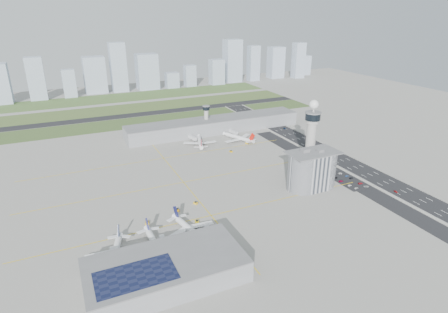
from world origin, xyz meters
name	(u,v)px	position (x,y,z in m)	size (l,w,h in m)	color
ground	(242,188)	(0.00, 0.00, 0.00)	(1000.00, 1000.00, 0.00)	#9F9C94
grass_strip_0	(149,121)	(-20.00, 225.00, 0.04)	(480.00, 50.00, 0.08)	#3F5226
grass_strip_1	(137,108)	(-20.00, 300.00, 0.04)	(480.00, 60.00, 0.08)	#435829
grass_strip_2	(126,97)	(-20.00, 380.00, 0.04)	(480.00, 70.00, 0.08)	#3F5A2A
runway	(143,114)	(-20.00, 262.00, 0.06)	(480.00, 22.00, 0.10)	black
highway	(351,165)	(115.00, 0.00, 0.05)	(28.00, 500.00, 0.10)	black
barrier_left	(339,167)	(101.00, 0.00, 0.60)	(0.60, 500.00, 1.20)	#9E9E99
barrier_right	(362,162)	(129.00, 0.00, 0.60)	(0.60, 500.00, 1.20)	#9E9E99
landside_road	(337,174)	(90.00, -10.00, 0.04)	(18.00, 260.00, 0.08)	black
parking_lot	(345,179)	(88.00, -22.00, 0.05)	(20.00, 44.00, 0.10)	black
taxiway_line_h_0	(211,215)	(-40.00, -30.00, 0.01)	(260.00, 0.60, 0.01)	yellow
taxiway_line_h_1	(183,182)	(-40.00, 30.00, 0.01)	(260.00, 0.60, 0.01)	yellow
taxiway_line_h_2	(164,158)	(-40.00, 90.00, 0.01)	(260.00, 0.60, 0.01)	yellow
taxiway_line_v	(183,182)	(-40.00, 30.00, 0.01)	(0.60, 260.00, 0.01)	yellow
control_tower	(311,133)	(72.00, 8.00, 35.04)	(14.00, 14.00, 64.50)	#ADAAA5
secondary_tower	(206,117)	(30.00, 150.00, 18.80)	(8.60, 8.60, 31.90)	#ADAAA5
admin_building	(312,170)	(51.99, -22.00, 15.30)	(42.00, 24.00, 33.50)	#B2B2B7
terminal_pier	(215,125)	(40.00, 148.00, 7.90)	(210.00, 32.00, 15.80)	gray
near_terminal	(166,270)	(-88.07, -82.02, 6.43)	(84.00, 42.00, 13.00)	gray
airplane_near_a	(114,251)	(-110.24, -52.21, 5.78)	(41.27, 35.08, 11.55)	white
airplane_near_b	(155,242)	(-86.14, -53.38, 5.87)	(41.96, 35.67, 11.75)	white
airplane_near_c	(190,226)	(-61.29, -46.05, 5.90)	(42.13, 35.81, 11.80)	white
airplane_far_a	(200,139)	(6.89, 112.12, 5.81)	(41.50, 35.27, 11.62)	white
airplane_far_b	(238,135)	(49.93, 106.86, 6.33)	(45.21, 38.43, 12.66)	white
jet_bridge_near_0	(112,265)	(-113.00, -61.00, 2.85)	(14.00, 3.00, 5.70)	silver
jet_bridge_near_1	(164,251)	(-83.00, -61.00, 2.85)	(14.00, 3.00, 5.70)	silver
jet_bridge_near_2	(211,239)	(-53.00, -61.00, 2.85)	(14.00, 3.00, 5.70)	silver
jet_bridge_far_0	(189,137)	(2.00, 132.00, 2.85)	(14.00, 3.00, 5.70)	silver
jet_bridge_far_1	(230,131)	(52.00, 132.00, 2.85)	(14.00, 3.00, 5.70)	silver
tug_0	(147,223)	(-83.86, -21.98, 1.02)	(2.41, 3.51, 2.04)	gold
tug_1	(197,222)	(-52.62, -35.21, 1.03)	(2.43, 3.53, 2.05)	yellow
tug_2	(177,210)	(-59.92, -13.69, 1.00)	(2.37, 3.45, 2.00)	#CE8305
tug_3	(196,203)	(-43.94, -9.57, 0.92)	(2.18, 3.17, 1.84)	gold
tug_4	(231,151)	(27.50, 77.75, 0.88)	(2.08, 3.02, 1.76)	#D39E07
tug_5	(247,143)	(54.27, 93.80, 0.94)	(2.23, 3.24, 1.88)	#DEA404
car_lot_0	(356,188)	(84.03, -40.45, 0.62)	(1.45, 3.61, 1.23)	white
car_lot_1	(350,185)	(82.75, -34.24, 0.61)	(1.29, 3.70, 1.22)	#ADADAD
car_lot_2	(341,181)	(81.80, -24.67, 0.55)	(1.81, 3.93, 1.09)	#B20636
car_lot_3	(336,178)	(82.00, -17.44, 0.59)	(1.64, 4.03, 1.17)	black
car_lot_4	(334,175)	(83.87, -12.64, 0.54)	(1.28, 3.19, 1.09)	navy
car_lot_5	(326,172)	(82.78, -4.21, 0.62)	(1.31, 3.76, 1.24)	white
car_lot_6	(366,186)	(93.76, -41.43, 0.66)	(2.19, 4.74, 1.32)	#ADAEB1
car_lot_7	(360,183)	(93.48, -34.97, 0.65)	(1.81, 4.45, 1.29)	maroon
car_lot_8	(351,178)	(93.86, -23.58, 0.63)	(1.48, 3.68, 1.25)	black
car_lot_9	(347,176)	(93.46, -18.67, 0.57)	(1.20, 3.43, 1.13)	navy
car_lot_10	(340,173)	(92.25, -11.58, 0.55)	(1.84, 3.99, 1.11)	white
car_lot_11	(335,170)	(92.92, -3.73, 0.61)	(1.72, 4.23, 1.23)	slate
car_hw_0	(396,192)	(108.23, -58.44, 0.57)	(1.36, 3.37, 1.15)	#B5161B
car_hw_1	(322,150)	(114.63, 42.29, 0.65)	(1.38, 3.94, 1.30)	black
car_hw_2	(285,128)	(121.10, 121.58, 0.61)	(2.02, 4.39, 1.22)	#0C2449
car_hw_4	(253,118)	(108.76, 178.01, 0.63)	(1.49, 3.71, 1.27)	gray
skyline_bldg_5	(36,79)	(-150.11, 419.66, 33.44)	(25.49, 20.39, 66.89)	#9EADC1
skyline_bldg_6	(69,83)	(-102.68, 417.90, 22.60)	(20.04, 16.03, 45.20)	#9EADC1
skyline_bldg_7	(95,75)	(-59.44, 436.89, 30.61)	(35.76, 28.61, 61.22)	#9EADC1
skyline_bldg_8	(118,67)	(-19.42, 431.56, 41.69)	(26.33, 21.06, 83.39)	#9EADC1
skyline_bldg_9	(147,72)	(30.27, 432.32, 31.06)	(36.96, 29.57, 62.11)	#9EADC1
skyline_bldg_10	(172,80)	(73.27, 423.68, 13.87)	(23.01, 18.41, 27.75)	#9EADC1
skyline_bldg_11	(190,76)	(108.28, 423.34, 19.48)	(20.22, 16.18, 38.97)	#9EADC1
skyline_bldg_12	(217,72)	(162.17, 421.29, 23.44)	(26.14, 20.92, 46.89)	#9EADC1
skyline_bldg_13	(232,61)	(201.27, 433.27, 40.60)	(32.26, 25.81, 81.20)	#9EADC1
skyline_bldg_14	(253,63)	(244.74, 426.38, 34.37)	(21.59, 17.28, 68.75)	#9EADC1
skyline_bldg_15	(276,62)	(302.83, 435.54, 31.70)	(30.25, 24.20, 63.40)	#9EADC1
skyline_bldg_16	(298,60)	(345.49, 415.96, 35.78)	(23.04, 18.43, 71.56)	#9EADC1
skyline_bldg_17	(304,65)	(382.05, 443.29, 20.53)	(22.64, 18.11, 41.06)	#9EADC1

